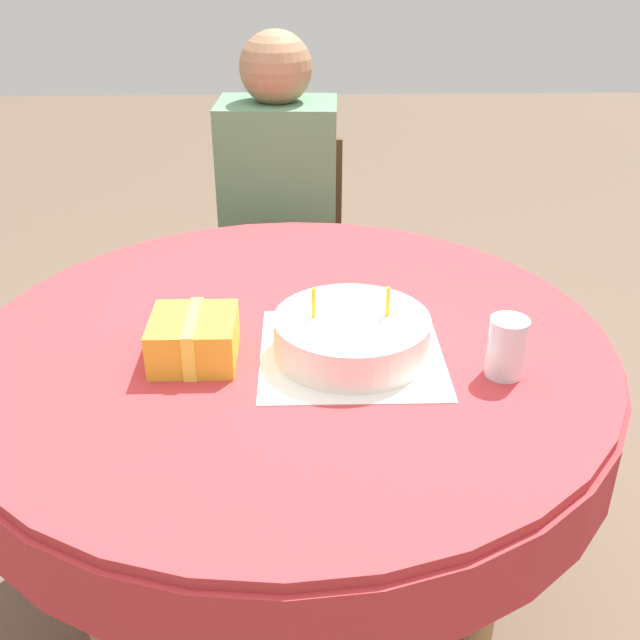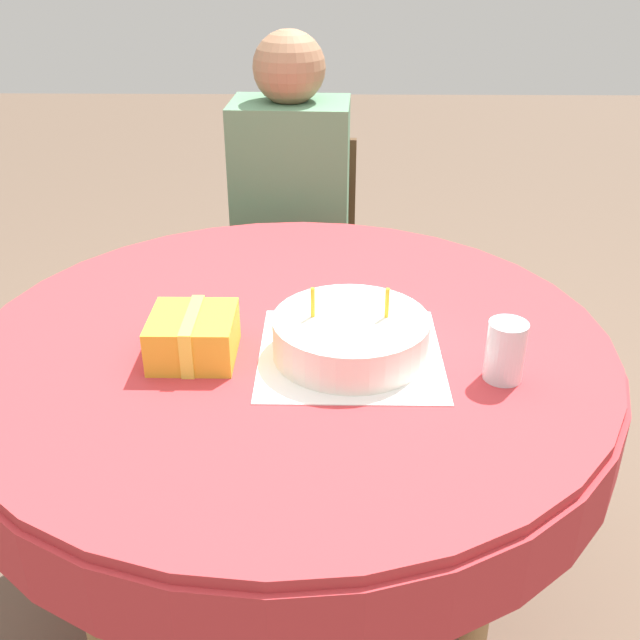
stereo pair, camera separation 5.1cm
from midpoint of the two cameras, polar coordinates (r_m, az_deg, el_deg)
name	(u,v)px [view 2 (the right image)]	position (r m, az deg, el deg)	size (l,w,h in m)	color
ground_plane	(297,599)	(1.94, -1.00, -20.48)	(12.00, 12.00, 0.00)	brown
dining_table	(292,371)	(1.52, -1.21, -3.94)	(1.27, 1.27, 0.74)	#BC3338
chair	(295,264)	(2.47, -1.34, 4.26)	(0.45, 0.45, 0.84)	#4C331E
person	(291,199)	(2.30, -1.59, 9.18)	(0.36, 0.36, 1.20)	#9E7051
napkin	(350,353)	(1.41, 3.35, -2.57)	(0.34, 0.34, 0.00)	white
birthday_cake	(351,336)	(1.39, 3.39, -1.21)	(0.29, 0.29, 0.13)	white
drinking_glass	(505,351)	(1.35, 14.99, -2.31)	(0.07, 0.07, 0.11)	silver
gift_box	(193,336)	(1.39, -8.60, -1.25)	(0.15, 0.16, 0.09)	gold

